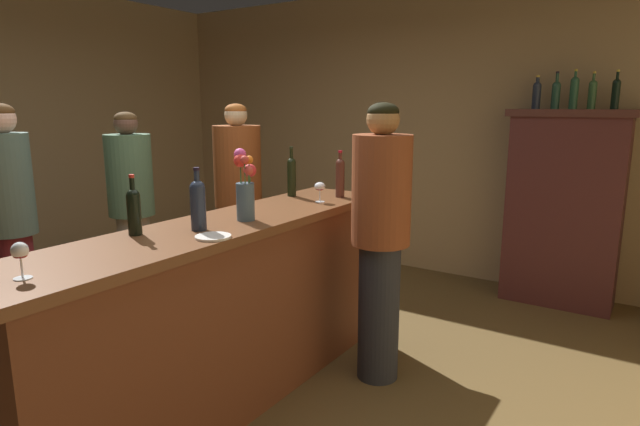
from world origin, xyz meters
The scene contains 21 objects.
floor centered at (0.00, 0.00, 0.00)m, with size 7.61×7.61×0.00m, color brown.
wall_back centered at (0.00, 2.90, 1.41)m, with size 5.97×0.12×2.83m, color #A38559.
bar_counter centered at (0.28, -0.16, 0.54)m, with size 0.58×2.64×1.06m.
display_cabinet centered at (1.59, 2.59, 0.86)m, with size 0.96×0.45×1.66m.
wine_bottle_pinot centered at (0.12, -0.59, 1.19)m, with size 0.07×0.07×0.30m.
wine_bottle_rose centered at (0.40, 0.90, 1.21)m, with size 0.06×0.06×0.32m.
wine_bottle_malbec centered at (0.31, -0.35, 1.21)m, with size 0.08×0.08×0.32m.
wine_bottle_merlot centered at (0.09, 0.75, 1.21)m, with size 0.06×0.06×0.35m.
wine_glass_front centered at (0.34, -1.25, 1.16)m, with size 0.07×0.07×0.14m.
wine_glass_mid centered at (0.39, 0.66, 1.16)m, with size 0.07×0.07×0.13m.
flower_arrangement centered at (0.35, -0.03, 1.26)m, with size 0.13×0.14×0.40m.
cheese_plate centered at (0.48, -0.43, 1.07)m, with size 0.17×0.17×0.01m, color white.
display_bottle_left centered at (1.30, 2.59, 1.78)m, with size 0.07×0.07×0.28m.
display_bottle_midleft centered at (1.45, 2.59, 1.78)m, with size 0.07×0.07×0.30m.
display_bottle_center centered at (1.58, 2.59, 1.80)m, with size 0.07×0.07×0.32m.
display_bottle_midright centered at (1.72, 2.59, 1.78)m, with size 0.06×0.06×0.29m.
display_bottle_right centered at (1.88, 2.59, 1.79)m, with size 0.06×0.06×0.30m.
patron_near_entrance centered at (-0.71, 1.08, 0.93)m, with size 0.39×0.39×1.70m.
patron_by_cabinet centered at (-1.18, -0.54, 0.95)m, with size 0.30×0.30×1.70m.
patron_redhead centered at (-1.14, 0.33, 0.90)m, with size 0.34×0.34×1.64m.
bartender centered at (0.88, 0.57, 0.94)m, with size 0.35×0.35×1.70m.
Camera 1 is at (2.26, -2.19, 1.69)m, focal length 29.57 mm.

